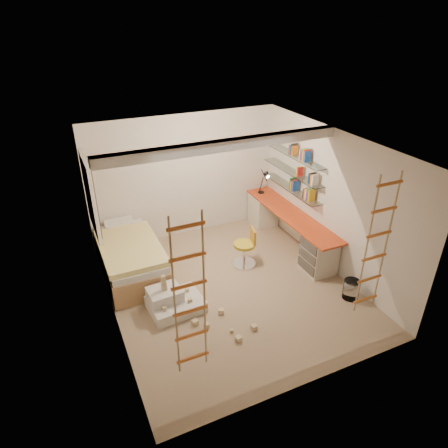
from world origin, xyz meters
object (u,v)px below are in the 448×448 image
bed (130,257)px  swivel_chair (245,252)px  desk (289,228)px  play_platform (173,301)px

bed → swivel_chair: 2.15m
desk → bed: bearing=173.5°
desk → bed: desk is taller
desk → swivel_chair: 1.19m
bed → play_platform: bed is taller
play_platform → desk: bearing=18.7°
bed → swivel_chair: swivel_chair is taller
bed → play_platform: size_ratio=2.21×
desk → bed: size_ratio=1.40×
desk → bed: (-3.20, 0.36, -0.07)m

